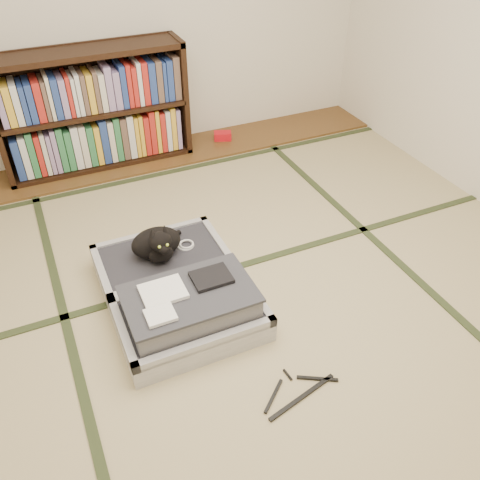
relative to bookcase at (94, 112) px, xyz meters
name	(u,v)px	position (x,y,z in m)	size (l,w,h in m)	color
floor	(257,312)	(0.42, -2.07, -0.45)	(4.50, 4.50, 0.00)	tan
wood_strip	(155,156)	(0.42, -0.07, -0.44)	(4.00, 0.50, 0.02)	brown
red_item	(223,136)	(1.06, -0.04, -0.40)	(0.15, 0.09, 0.07)	red
room_shell	(265,46)	(0.42, -2.07, 1.01)	(4.50, 4.50, 4.50)	white
tatami_borders	(223,260)	(0.42, -1.57, -0.45)	(4.00, 4.50, 0.01)	#2D381E
bookcase	(94,112)	(0.00, 0.00, 0.00)	(1.46, 0.33, 0.94)	black
suitcase	(179,292)	(0.04, -1.84, -0.35)	(0.76, 1.02, 0.30)	silver
cat	(158,244)	(0.02, -1.55, -0.20)	(0.34, 0.34, 0.27)	black
cable_coil	(186,245)	(0.20, -1.52, -0.29)	(0.11, 0.11, 0.03)	white
hanger	(299,392)	(0.36, -2.63, -0.44)	(0.42, 0.23, 0.01)	black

